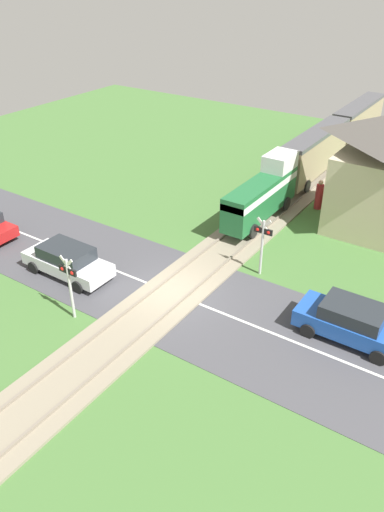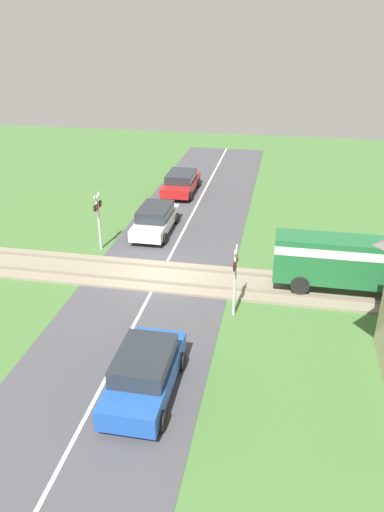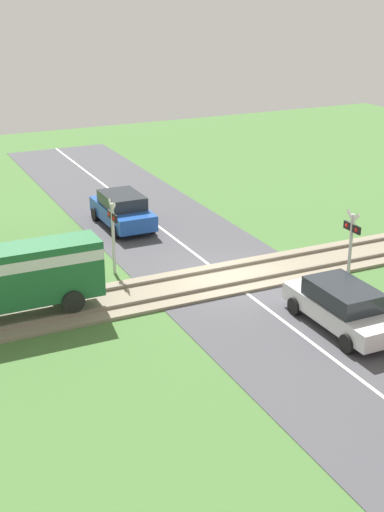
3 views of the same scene
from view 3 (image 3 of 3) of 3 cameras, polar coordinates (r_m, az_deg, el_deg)
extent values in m
plane|color=#426B33|center=(26.52, 2.92, -1.91)|extent=(60.00, 60.00, 0.00)
cube|color=#424247|center=(26.51, 2.92, -1.89)|extent=(48.00, 6.40, 0.02)
cube|color=silver|center=(26.51, 2.92, -1.87)|extent=(48.00, 0.12, 0.00)
cube|color=gray|center=(26.49, 2.92, -1.79)|extent=(2.80, 48.00, 0.12)
cube|color=slate|center=(25.87, 3.68, -2.11)|extent=(0.10, 48.00, 0.12)
cube|color=slate|center=(27.03, 2.21, -1.01)|extent=(0.10, 48.00, 0.12)
cube|color=#1E6033|center=(23.44, -14.84, -1.69)|extent=(1.35, 6.30, 1.90)
cube|color=silver|center=(23.25, -14.96, -0.51)|extent=(1.37, 6.30, 0.36)
cylinder|color=black|center=(23.57, -9.47, -3.65)|extent=(0.14, 0.76, 0.76)
cylinder|color=black|center=(24.84, -10.41, -2.36)|extent=(0.14, 0.76, 0.76)
cube|color=silver|center=(23.22, 11.89, -4.31)|extent=(4.41, 1.67, 0.58)
cube|color=#23282D|center=(22.98, 12.00, -2.99)|extent=(2.43, 1.54, 0.59)
cylinder|color=black|center=(23.94, 8.19, -4.00)|extent=(0.60, 0.18, 0.60)
cylinder|color=black|center=(24.84, 11.43, -3.25)|extent=(0.60, 0.18, 0.60)
cylinder|color=black|center=(21.88, 12.31, -6.87)|extent=(0.60, 0.18, 0.60)
cube|color=#1E4CA8|center=(32.10, -5.58, 3.44)|extent=(4.17, 1.74, 0.67)
cube|color=#23282D|center=(31.91, -5.62, 4.49)|extent=(2.29, 1.60, 0.56)
cylinder|color=black|center=(31.29, -3.22, 2.38)|extent=(0.60, 0.18, 0.60)
cylinder|color=black|center=(30.72, -6.21, 1.92)|extent=(0.60, 0.18, 0.60)
cylinder|color=black|center=(33.69, -4.97, 3.73)|extent=(0.60, 0.18, 0.60)
cylinder|color=black|center=(33.16, -7.78, 3.32)|extent=(0.60, 0.18, 0.60)
cylinder|color=#B7B7B7|center=(25.98, 12.53, 0.38)|extent=(0.12, 0.12, 2.77)
cube|color=black|center=(25.69, 12.69, 2.23)|extent=(0.90, 0.08, 0.28)
sphere|color=red|center=(25.49, 13.05, 2.05)|extent=(0.18, 0.18, 0.18)
sphere|color=red|center=(25.89, 12.33, 2.41)|extent=(0.18, 0.18, 0.18)
cube|color=silver|center=(25.61, 12.73, 2.76)|extent=(0.72, 0.04, 0.72)
cube|color=silver|center=(25.61, 12.73, 2.76)|extent=(0.72, 0.04, 0.72)
cylinder|color=#B7B7B7|center=(26.73, -6.31, 1.38)|extent=(0.12, 0.12, 2.77)
cube|color=black|center=(26.44, -6.39, 3.18)|extent=(0.90, 0.08, 0.28)
sphere|color=red|center=(26.68, -6.58, 3.35)|extent=(0.18, 0.18, 0.18)
sphere|color=red|center=(26.19, -6.19, 3.02)|extent=(0.18, 0.18, 0.18)
cube|color=silver|center=(26.36, -6.41, 3.70)|extent=(0.72, 0.04, 0.72)
cube|color=silver|center=(26.36, -6.41, 3.70)|extent=(0.72, 0.04, 0.72)
camera|label=1|loc=(41.43, 15.01, 23.94)|focal=35.00mm
camera|label=2|loc=(40.90, -17.31, 20.67)|focal=35.00mm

